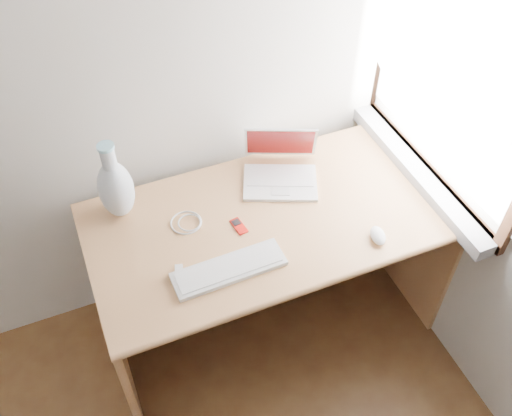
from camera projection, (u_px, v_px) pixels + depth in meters
name	position (u px, v px, depth m)	size (l,w,h in m)	color
window	(450.00, 71.00, 2.06)	(0.11, 0.99, 1.10)	white
desk	(263.00, 236.00, 2.48)	(1.46, 0.73, 0.77)	tan
laptop	(277.00, 169.00, 2.38)	(0.36, 0.36, 0.21)	white
external_keyboard	(229.00, 269.00, 2.07)	(0.42, 0.14, 0.02)	silver
mouse	(378.00, 236.00, 2.17)	(0.06, 0.09, 0.03)	white
ipod	(239.00, 226.00, 2.22)	(0.05, 0.09, 0.01)	red
cable_coil	(186.00, 223.00, 2.23)	(0.12, 0.12, 0.01)	silver
remote	(179.00, 273.00, 2.06)	(0.03, 0.08, 0.01)	silver
vase	(116.00, 187.00, 2.17)	(0.14, 0.14, 0.35)	white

